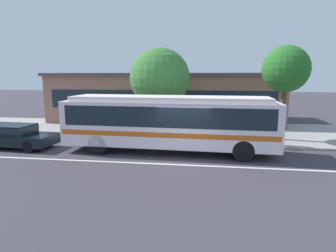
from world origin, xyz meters
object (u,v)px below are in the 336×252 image
sedan_behind_bus (11,135)px  pedestrian_waiting_near_sign (281,128)px  street_tree_mid_block (286,70)px  pedestrian_walking_along_curb (255,122)px  bus_stop_sign (249,115)px  street_tree_near_stop (160,78)px  transit_bus (169,120)px

sedan_behind_bus → pedestrian_waiting_near_sign: pedestrian_waiting_near_sign is taller
sedan_behind_bus → pedestrian_waiting_near_sign: (14.73, 2.07, 0.36)m
pedestrian_waiting_near_sign → street_tree_mid_block: size_ratio=0.30×
pedestrian_walking_along_curb → street_tree_mid_block: size_ratio=0.30×
pedestrian_walking_along_curb → bus_stop_sign: bearing=-111.0°
bus_stop_sign → street_tree_near_stop: size_ratio=0.45×
pedestrian_walking_along_curb → street_tree_mid_block: 3.52m
transit_bus → sedan_behind_bus: transit_bus is taller
transit_bus → pedestrian_waiting_near_sign: 6.24m
bus_stop_sign → street_tree_near_stop: bearing=157.5°
bus_stop_sign → street_tree_mid_block: (2.15, 1.47, 2.53)m
pedestrian_walking_along_curb → street_tree_near_stop: (-6.02, 0.63, 2.66)m
pedestrian_walking_along_curb → bus_stop_sign: bus_stop_sign is taller
sedan_behind_bus → pedestrian_waiting_near_sign: bearing=8.0°
transit_bus → sedan_behind_bus: size_ratio=2.23×
bus_stop_sign → street_tree_near_stop: 6.19m
transit_bus → sedan_behind_bus: 8.84m
pedestrian_walking_along_curb → bus_stop_sign: 1.85m
transit_bus → street_tree_mid_block: (6.38, 3.36, 2.59)m
pedestrian_waiting_near_sign → bus_stop_sign: 1.84m
sedan_behind_bus → street_tree_near_stop: size_ratio=0.87×
pedestrian_waiting_near_sign → bus_stop_sign: bearing=176.6°
bus_stop_sign → street_tree_mid_block: 3.63m
transit_bus → bus_stop_sign: size_ratio=4.28×
street_tree_mid_block → bus_stop_sign: bearing=-145.6°
sedan_behind_bus → street_tree_near_stop: 9.30m
sedan_behind_bus → street_tree_near_stop: (7.61, 4.41, 3.04)m
pedestrian_waiting_near_sign → bus_stop_sign: (-1.72, 0.10, 0.66)m
sedan_behind_bus → street_tree_mid_block: bearing=13.5°
transit_bus → bus_stop_sign: (4.23, 1.89, 0.06)m
pedestrian_waiting_near_sign → street_tree_near_stop: size_ratio=0.30×
transit_bus → street_tree_mid_block: 7.66m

